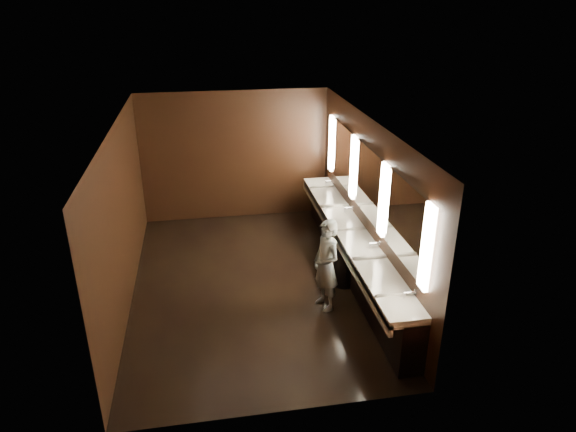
% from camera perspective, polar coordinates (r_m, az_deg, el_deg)
% --- Properties ---
extents(floor, '(6.00, 6.00, 0.00)m').
position_cam_1_polar(floor, '(9.00, -4.05, -7.54)').
color(floor, black).
rests_on(floor, ground).
extents(ceiling, '(4.00, 6.00, 0.02)m').
position_cam_1_polar(ceiling, '(7.92, -4.64, 10.06)').
color(ceiling, '#2D2D2B').
rests_on(ceiling, wall_back).
extents(wall_back, '(4.00, 0.02, 2.80)m').
position_cam_1_polar(wall_back, '(11.17, -5.89, 6.63)').
color(wall_back, black).
rests_on(wall_back, floor).
extents(wall_front, '(4.00, 0.02, 2.80)m').
position_cam_1_polar(wall_front, '(5.73, -1.24, -10.94)').
color(wall_front, black).
rests_on(wall_front, floor).
extents(wall_left, '(0.02, 6.00, 2.80)m').
position_cam_1_polar(wall_left, '(8.43, -17.97, -0.24)').
color(wall_left, black).
rests_on(wall_left, floor).
extents(wall_right, '(0.02, 6.00, 2.80)m').
position_cam_1_polar(wall_right, '(8.75, 8.82, 1.56)').
color(wall_right, black).
rests_on(wall_right, floor).
extents(sink_counter, '(0.55, 5.40, 1.01)m').
position_cam_1_polar(sink_counter, '(9.07, 7.22, -3.82)').
color(sink_counter, black).
rests_on(sink_counter, floor).
extents(mirror_band, '(0.06, 5.03, 1.15)m').
position_cam_1_polar(mirror_band, '(8.62, 8.84, 3.70)').
color(mirror_band, '#FAE8C4').
rests_on(mirror_band, wall_right).
extents(person, '(0.51, 0.64, 1.51)m').
position_cam_1_polar(person, '(8.02, 4.27, -5.48)').
color(person, '#92B8DA').
rests_on(person, floor).
extents(trash_bin, '(0.43, 0.43, 0.60)m').
position_cam_1_polar(trash_bin, '(8.88, 6.28, -5.82)').
color(trash_bin, black).
rests_on(trash_bin, floor).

